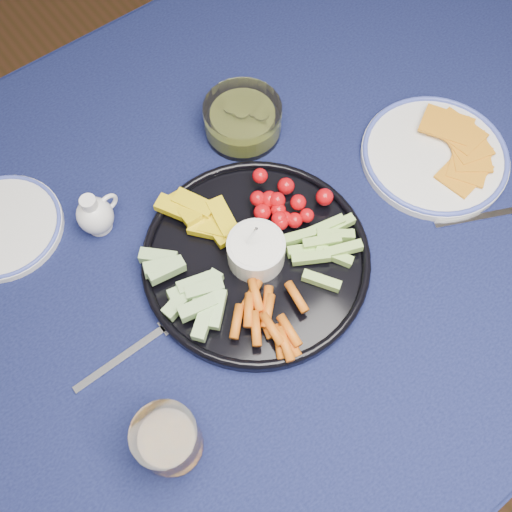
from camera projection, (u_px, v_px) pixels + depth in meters
dining_table at (286, 225)px, 1.02m from camera, size 1.67×1.07×0.75m
crudite_platter at (255, 257)px, 0.87m from camera, size 0.35×0.35×0.11m
creamer_pitcher at (95, 215)px, 0.89m from camera, size 0.07×0.06×0.08m
pickle_bowl at (243, 121)px, 0.98m from camera, size 0.13×0.13×0.06m
cheese_plate at (435, 154)px, 0.97m from camera, size 0.25×0.25×0.03m
juice_tumbler at (169, 441)px, 0.73m from camera, size 0.08×0.08×0.10m
fork_left at (140, 345)px, 0.83m from camera, size 0.19×0.02×0.00m
fork_right at (498, 214)px, 0.93m from camera, size 0.18×0.10×0.00m
side_plate_extra at (2, 227)px, 0.91m from camera, size 0.19×0.19×0.02m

